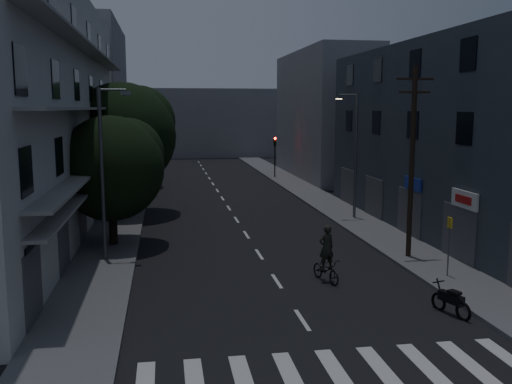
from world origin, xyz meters
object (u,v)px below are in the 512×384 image
object	(u,v)px
utility_pole	(412,159)
bus_stop_sign	(449,236)
motorcycle	(451,302)
cyclist	(326,263)

from	to	relation	value
utility_pole	bus_stop_sign	xyz separation A→B (m)	(0.27, -3.37, -2.98)
motorcycle	cyclist	distance (m)	5.53
cyclist	bus_stop_sign	bearing A→B (deg)	-22.00
cyclist	utility_pole	bearing A→B (deg)	13.71
utility_pole	motorcycle	size ratio (longest dim) A/B	4.98
utility_pole	bus_stop_sign	bearing A→B (deg)	-85.50
bus_stop_sign	motorcycle	distance (m)	4.63
bus_stop_sign	cyclist	world-z (taller)	bus_stop_sign
motorcycle	cyclist	size ratio (longest dim) A/B	0.75
utility_pole	cyclist	distance (m)	7.00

